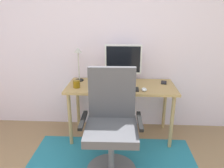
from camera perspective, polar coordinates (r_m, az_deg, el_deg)
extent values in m
cube|color=white|center=(2.92, 0.94, 12.84)|extent=(6.00, 0.10, 2.60)
cube|color=teal|center=(2.48, -0.04, -21.26)|extent=(1.88, 1.11, 0.01)
cube|color=tan|center=(2.69, 2.42, -0.65)|extent=(1.36, 0.60, 0.03)
cylinder|color=tan|center=(2.70, -11.25, -9.35)|extent=(0.04, 0.04, 0.69)
cylinder|color=tan|center=(2.69, 15.80, -9.86)|extent=(0.04, 0.04, 0.69)
cylinder|color=tan|center=(3.11, -9.16, -5.27)|extent=(0.04, 0.04, 0.69)
cylinder|color=tan|center=(3.10, 13.98, -5.69)|extent=(0.04, 0.04, 0.69)
cylinder|color=#B2B2B7|center=(2.83, 2.94, 0.80)|extent=(0.18, 0.18, 0.01)
cylinder|color=#B2B2B7|center=(2.82, 2.96, 1.91)|extent=(0.04, 0.04, 0.10)
cube|color=white|center=(2.76, 3.05, 6.69)|extent=(0.48, 0.04, 0.38)
cube|color=black|center=(2.74, 3.04, 6.60)|extent=(0.44, 0.00, 0.34)
cube|color=black|center=(2.53, 2.34, -1.36)|extent=(0.43, 0.13, 0.02)
ellipsoid|color=white|center=(2.52, 8.66, -1.47)|extent=(0.06, 0.10, 0.03)
cylinder|color=#845F0E|center=(2.63, -9.54, 0.00)|extent=(0.09, 0.09, 0.09)
cube|color=black|center=(2.86, 13.79, 0.42)|extent=(0.09, 0.15, 0.01)
cylinder|color=black|center=(2.90, -8.75, 1.04)|extent=(0.11, 0.11, 0.01)
cylinder|color=beige|center=(2.85, -8.94, 4.75)|extent=(0.02, 0.02, 0.37)
cone|color=beige|center=(2.80, -9.16, 9.03)|extent=(0.10, 0.10, 0.06)
cylinder|color=slate|center=(2.25, -0.18, -17.89)|extent=(0.06, 0.06, 0.42)
cube|color=#4C4C51|center=(2.11, -0.19, -12.45)|extent=(0.52, 0.52, 0.08)
cube|color=#4C4C51|center=(2.17, 0.01, -2.33)|extent=(0.48, 0.07, 0.54)
cube|color=black|center=(2.08, -7.83, -9.61)|extent=(0.05, 0.35, 0.03)
cube|color=black|center=(2.06, 7.51, -9.85)|extent=(0.05, 0.35, 0.03)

